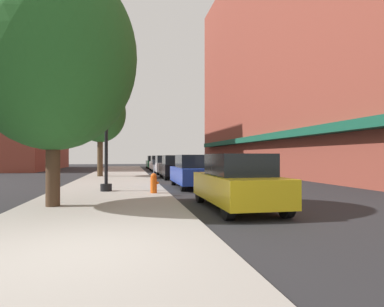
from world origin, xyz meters
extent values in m
plane|color=#232326|center=(4.00, 18.00, 0.00)|extent=(90.00, 90.00, 0.00)
cube|color=gray|center=(0.00, 19.00, 0.06)|extent=(4.80, 50.00, 0.12)
cube|color=brown|center=(15.00, 22.00, 11.15)|extent=(6.00, 40.00, 22.30)
cube|color=#144C38|center=(11.65, 22.00, 3.10)|extent=(0.90, 34.00, 0.50)
cube|color=brown|center=(-11.00, 37.00, 10.76)|extent=(6.00, 18.00, 21.52)
cylinder|color=black|center=(-0.13, 8.80, 0.27)|extent=(0.48, 0.48, 0.30)
cylinder|color=black|center=(-0.13, 8.80, 3.02)|extent=(0.14, 0.14, 5.20)
sphere|color=silver|center=(-0.13, 8.80, 5.80)|extent=(0.44, 0.44, 0.44)
cylinder|color=#E05614|center=(1.78, 7.67, 0.43)|extent=(0.26, 0.26, 0.62)
sphere|color=#E05614|center=(1.78, 7.67, 0.79)|extent=(0.24, 0.24, 0.24)
cylinder|color=#E05614|center=(1.92, 7.67, 0.52)|extent=(0.12, 0.10, 0.10)
cylinder|color=slate|center=(2.05, 11.11, 0.65)|extent=(0.06, 0.06, 1.05)
cube|color=#33383D|center=(2.05, 11.11, 1.30)|extent=(0.14, 0.09, 0.26)
cylinder|color=#4C3823|center=(-1.26, 19.38, 1.75)|extent=(0.40, 0.40, 3.25)
ellipsoid|color=#235B23|center=(-1.26, 19.38, 4.77)|extent=(3.73, 3.73, 4.29)
cylinder|color=#422D1E|center=(-1.39, 4.82, 1.43)|extent=(0.40, 0.40, 2.62)
ellipsoid|color=#235B23|center=(-1.39, 4.82, 4.57)|extent=(4.88, 4.88, 5.61)
cylinder|color=black|center=(3.22, 5.60, 0.32)|extent=(0.22, 0.64, 0.64)
cylinder|color=black|center=(4.78, 5.60, 0.32)|extent=(0.22, 0.64, 0.64)
cylinder|color=black|center=(3.22, 2.40, 0.32)|extent=(0.22, 0.64, 0.64)
cylinder|color=black|center=(4.78, 2.40, 0.32)|extent=(0.22, 0.64, 0.64)
cube|color=gold|center=(4.00, 4.00, 0.64)|extent=(1.80, 4.30, 0.76)
cube|color=black|center=(4.00, 3.85, 1.34)|extent=(1.56, 2.20, 0.64)
cylinder|color=black|center=(3.22, 12.35, 0.32)|extent=(0.22, 0.64, 0.64)
cylinder|color=black|center=(4.78, 12.35, 0.32)|extent=(0.22, 0.64, 0.64)
cylinder|color=black|center=(3.22, 9.15, 0.32)|extent=(0.22, 0.64, 0.64)
cylinder|color=black|center=(4.78, 9.15, 0.32)|extent=(0.22, 0.64, 0.64)
cube|color=#1E389E|center=(4.00, 10.75, 0.64)|extent=(1.80, 4.30, 0.76)
cube|color=black|center=(4.00, 10.60, 1.34)|extent=(1.56, 2.20, 0.64)
cylinder|color=black|center=(3.22, 19.18, 0.32)|extent=(0.22, 0.64, 0.64)
cylinder|color=black|center=(4.78, 19.18, 0.32)|extent=(0.22, 0.64, 0.64)
cylinder|color=black|center=(3.22, 15.98, 0.32)|extent=(0.22, 0.64, 0.64)
cylinder|color=black|center=(4.78, 15.98, 0.32)|extent=(0.22, 0.64, 0.64)
cube|color=black|center=(4.00, 17.58, 0.64)|extent=(1.80, 4.30, 0.76)
cube|color=black|center=(4.00, 17.43, 1.34)|extent=(1.56, 2.20, 0.64)
cylinder|color=black|center=(3.22, 25.25, 0.32)|extent=(0.22, 0.64, 0.64)
cylinder|color=black|center=(4.78, 25.25, 0.32)|extent=(0.22, 0.64, 0.64)
cylinder|color=black|center=(3.22, 22.05, 0.32)|extent=(0.22, 0.64, 0.64)
cylinder|color=black|center=(4.78, 22.05, 0.32)|extent=(0.22, 0.64, 0.64)
cube|color=#B2B2BA|center=(4.00, 23.65, 0.64)|extent=(1.80, 4.30, 0.76)
cube|color=black|center=(4.00, 23.50, 1.34)|extent=(1.56, 2.20, 0.64)
cylinder|color=black|center=(3.22, 31.48, 0.32)|extent=(0.22, 0.64, 0.64)
cylinder|color=black|center=(4.78, 31.48, 0.32)|extent=(0.22, 0.64, 0.64)
cylinder|color=black|center=(3.22, 28.28, 0.32)|extent=(0.22, 0.64, 0.64)
cylinder|color=black|center=(4.78, 28.28, 0.32)|extent=(0.22, 0.64, 0.64)
cube|color=silver|center=(4.00, 29.88, 0.64)|extent=(1.80, 4.30, 0.76)
cube|color=black|center=(4.00, 29.73, 1.34)|extent=(1.56, 2.20, 0.64)
cylinder|color=black|center=(3.22, 38.55, 0.32)|extent=(0.22, 0.64, 0.64)
cylinder|color=black|center=(4.78, 38.55, 0.32)|extent=(0.22, 0.64, 0.64)
cylinder|color=black|center=(3.22, 35.35, 0.32)|extent=(0.22, 0.64, 0.64)
cylinder|color=black|center=(4.78, 35.35, 0.32)|extent=(0.22, 0.64, 0.64)
cube|color=#196638|center=(4.00, 36.95, 0.64)|extent=(1.80, 4.30, 0.76)
cube|color=black|center=(4.00, 36.80, 1.34)|extent=(1.56, 2.20, 0.64)
camera|label=1|loc=(0.79, -5.33, 1.59)|focal=30.38mm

